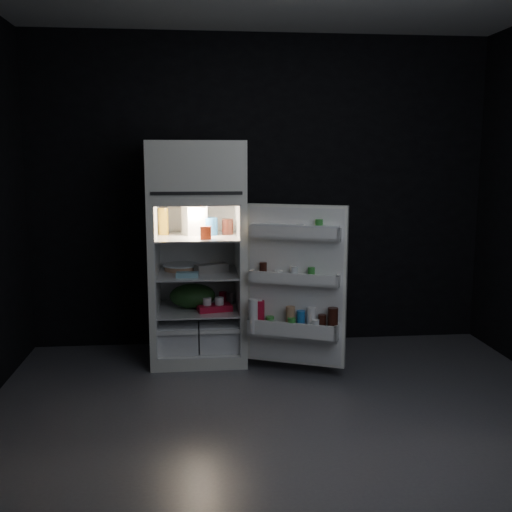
{
  "coord_description": "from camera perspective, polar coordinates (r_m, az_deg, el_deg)",
  "views": [
    {
      "loc": [
        -0.57,
        -3.54,
        1.65
      ],
      "look_at": [
        -0.11,
        1.0,
        0.9
      ],
      "focal_mm": 42.0,
      "sensor_mm": 36.0,
      "label": 1
    }
  ],
  "objects": [
    {
      "name": "pie",
      "position": [
        5.02,
        -7.13,
        -1.12
      ],
      "size": [
        0.36,
        0.36,
        0.04
      ],
      "primitive_type": "cylinder",
      "rotation": [
        0.0,
        0.0,
        -0.36
      ],
      "color": "#A97D59",
      "rests_on": "refrigerator"
    },
    {
      "name": "small_can_red",
      "position": [
        5.15,
        -3.18,
        -3.92
      ],
      "size": [
        0.07,
        0.07,
        0.09
      ],
      "primitive_type": "cylinder",
      "rotation": [
        0.0,
        0.0,
        -0.1
      ],
      "color": "#B30F28",
      "rests_on": "refrigerator"
    },
    {
      "name": "jam_jar",
      "position": [
        4.93,
        -2.73,
        2.8
      ],
      "size": [
        0.1,
        0.1,
        0.13
      ],
      "primitive_type": "cylinder",
      "rotation": [
        0.0,
        0.0,
        0.1
      ],
      "color": "black",
      "rests_on": "refrigerator"
    },
    {
      "name": "small_can_silver",
      "position": [
        5.12,
        -2.37,
        -4.0
      ],
      "size": [
        0.09,
        0.09,
        0.09
      ],
      "primitive_type": "cylinder",
      "rotation": [
        0.0,
        0.0,
        -0.41
      ],
      "color": "silver",
      "rests_on": "refrigerator"
    },
    {
      "name": "yogurt_tray",
      "position": [
        4.87,
        -3.97,
        -4.94
      ],
      "size": [
        0.29,
        0.2,
        0.05
      ],
      "primitive_type": "cube",
      "rotation": [
        0.0,
        0.0,
        0.19
      ],
      "color": "#B30F28",
      "rests_on": "refrigerator"
    },
    {
      "name": "egg_carton",
      "position": [
        4.89,
        -4.26,
        -1.17
      ],
      "size": [
        0.29,
        0.2,
        0.07
      ],
      "primitive_type": "cube",
      "rotation": [
        0.0,
        0.0,
        0.4
      ],
      "color": "gray",
      "rests_on": "refrigerator"
    },
    {
      "name": "mayo_jar",
      "position": [
        4.91,
        -4.28,
        2.82
      ],
      "size": [
        0.12,
        0.12,
        0.14
      ],
      "primitive_type": "cylinder",
      "rotation": [
        0.0,
        0.0,
        -0.24
      ],
      "color": "#2064B1",
      "rests_on": "refrigerator"
    },
    {
      "name": "fridge_door",
      "position": [
        4.51,
        3.75,
        -3.17
      ],
      "size": [
        0.74,
        0.46,
        1.22
      ],
      "color": "white",
      "rests_on": "ground"
    },
    {
      "name": "wrapped_pkg",
      "position": [
        5.05,
        -3.71,
        -0.94
      ],
      "size": [
        0.14,
        0.13,
        0.05
      ],
      "primitive_type": "cube",
      "rotation": [
        0.0,
        0.0,
        -0.17
      ],
      "color": "beige",
      "rests_on": "refrigerator"
    },
    {
      "name": "refrigerator",
      "position": [
        4.92,
        -5.6,
        1.16
      ],
      "size": [
        0.76,
        0.71,
        1.78
      ],
      "color": "white",
      "rests_on": "ground"
    },
    {
      "name": "wall_back",
      "position": [
        5.28,
        0.43,
        6.07
      ],
      "size": [
        4.0,
        0.0,
        2.7
      ],
      "primitive_type": "cube",
      "color": "black",
      "rests_on": "ground"
    },
    {
      "name": "produce_bag",
      "position": [
        4.98,
        -6.06,
        -3.79
      ],
      "size": [
        0.48,
        0.45,
        0.2
      ],
      "primitive_type": "ellipsoid",
      "rotation": [
        0.0,
        0.0,
        -0.43
      ],
      "color": "#193815",
      "rests_on": "refrigerator"
    },
    {
      "name": "milk_jug",
      "position": [
        4.94,
        -5.9,
        3.42
      ],
      "size": [
        0.21,
        0.21,
        0.24
      ],
      "primitive_type": "cube",
      "rotation": [
        0.0,
        0.0,
        0.34
      ],
      "color": "white",
      "rests_on": "refrigerator"
    },
    {
      "name": "small_carton",
      "position": [
        4.67,
        -4.81,
        2.22
      ],
      "size": [
        0.09,
        0.07,
        0.1
      ],
      "primitive_type": "cube",
      "rotation": [
        0.0,
        0.0,
        -0.05
      ],
      "color": "red",
      "rests_on": "refrigerator"
    },
    {
      "name": "floor",
      "position": [
        3.95,
        3.17,
        -15.38
      ],
      "size": [
        4.0,
        3.4,
        0.0
      ],
      "primitive_type": "cube",
      "color": "#545459",
      "rests_on": "ground"
    },
    {
      "name": "amber_bottle",
      "position": [
        4.97,
        -8.82,
        3.28
      ],
      "size": [
        0.09,
        0.09,
        0.22
      ],
      "primitive_type": "cylinder",
      "rotation": [
        0.0,
        0.0,
        -0.12
      ],
      "color": "gold",
      "rests_on": "refrigerator"
    },
    {
      "name": "wall_front",
      "position": [
        1.95,
        11.27,
        0.25
      ],
      "size": [
        4.0,
        0.0,
        2.7
      ],
      "primitive_type": "cube",
      "color": "black",
      "rests_on": "ground"
    },
    {
      "name": "flat_package",
      "position": [
        4.72,
        -6.57,
        -1.79
      ],
      "size": [
        0.18,
        0.1,
        0.04
      ],
      "primitive_type": "cube",
      "rotation": [
        0.0,
        0.0,
        -0.07
      ],
      "color": "#81B8C8",
      "rests_on": "refrigerator"
    }
  ]
}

